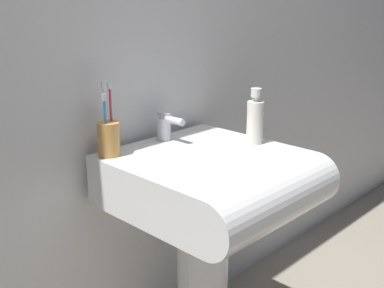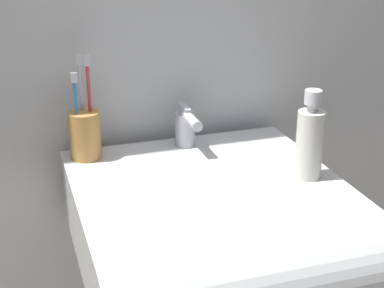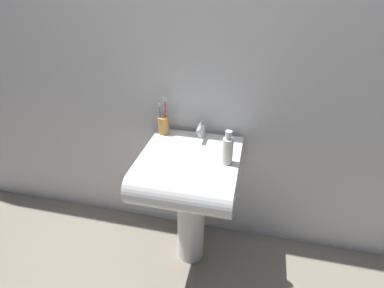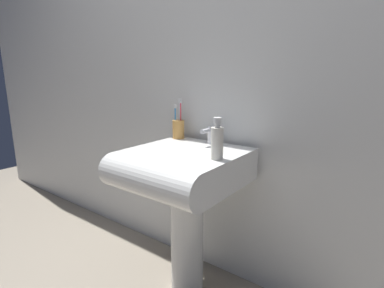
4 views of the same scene
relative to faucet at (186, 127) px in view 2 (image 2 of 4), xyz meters
name	(u,v)px [view 2 (image 2 of 4)]	position (x,y,z in m)	size (l,w,h in m)	color
sink_basin	(217,230)	(-0.02, -0.24, -0.12)	(0.50, 0.55, 0.15)	white
faucet	(186,127)	(0.00, 0.00, 0.00)	(0.04, 0.12, 0.09)	silver
toothbrush_cup	(85,133)	(-0.22, 0.01, 0.01)	(0.06, 0.06, 0.22)	#D19347
soap_bottle	(310,141)	(0.18, -0.22, 0.03)	(0.05, 0.05, 0.18)	silver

